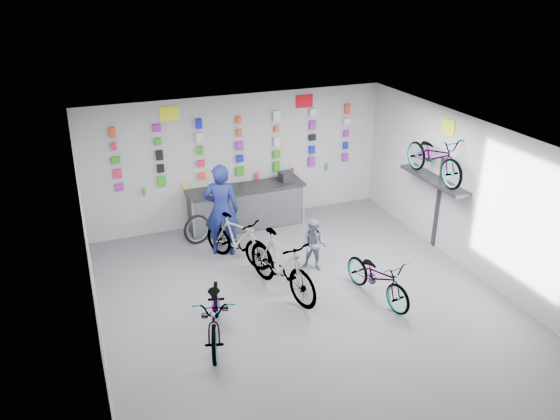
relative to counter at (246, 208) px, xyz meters
name	(u,v)px	position (x,y,z in m)	size (l,w,h in m)	color
floor	(309,308)	(0.00, -3.54, -0.49)	(8.00, 8.00, 0.00)	#545359
ceiling	(314,146)	(0.00, -3.54, 2.51)	(8.00, 8.00, 0.00)	white
wall_back	(239,160)	(0.00, 0.46, 1.01)	(7.00, 7.00, 0.00)	#B0B0B2
wall_front	(470,392)	(0.00, -7.54, 1.01)	(7.00, 7.00, 0.00)	#B0B0B2
wall_left	(92,272)	(-3.50, -3.54, 1.01)	(8.00, 8.00, 0.00)	#B0B0B2
wall_right	(481,202)	(3.50, -3.54, 1.01)	(8.00, 8.00, 0.00)	#B0B0B2
counter	(246,208)	(0.00, 0.00, 0.00)	(2.70, 0.66, 1.00)	black
merch_wall	(241,149)	(0.02, 0.39, 1.28)	(5.57, 0.08, 1.57)	purple
wall_bracket	(434,183)	(3.33, -2.34, 0.98)	(0.39, 1.90, 2.00)	#333338
sign_left	(169,113)	(-1.50, 0.44, 2.23)	(0.42, 0.02, 0.30)	#EFFB1F
sign_right	(304,101)	(1.60, 0.44, 2.23)	(0.42, 0.02, 0.30)	red
sign_side	(448,127)	(3.48, -2.34, 2.16)	(0.02, 0.40, 0.30)	#EFFB1F
bike_left	(216,312)	(-1.75, -3.74, 0.00)	(0.65, 1.86, 0.98)	gray
bike_center	(282,265)	(-0.27, -2.89, 0.11)	(0.56, 1.97, 1.19)	gray
bike_right	(378,277)	(1.28, -3.68, -0.05)	(0.58, 1.68, 0.88)	gray
bike_service	(238,240)	(-0.68, -1.50, 0.03)	(0.48, 1.70, 1.02)	gray
bike_wall	(435,157)	(3.25, -2.34, 1.57)	(0.63, 1.80, 0.95)	gray
clerk	(221,210)	(-0.86, -1.01, 0.50)	(0.72, 0.47, 1.98)	#121A52
customer	(314,245)	(0.63, -2.33, 0.05)	(0.52, 0.41, 1.08)	slate
spare_wheel	(197,229)	(-1.25, -0.37, -0.16)	(0.67, 0.34, 0.66)	black
register	(286,177)	(0.98, 0.01, 0.62)	(0.28, 0.30, 0.22)	black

